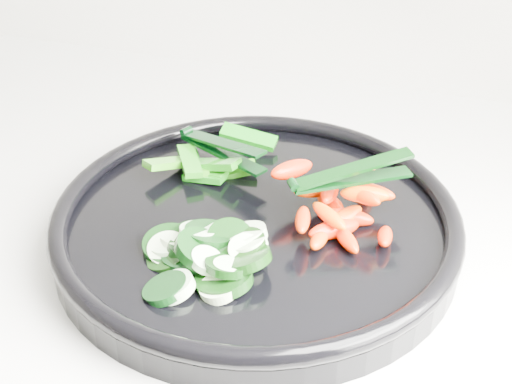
% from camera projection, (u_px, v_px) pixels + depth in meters
% --- Properties ---
extents(veggie_tray, '(0.46, 0.46, 0.04)m').
position_uv_depth(veggie_tray, '(256.00, 223.00, 0.66)').
color(veggie_tray, black).
rests_on(veggie_tray, counter).
extents(cucumber_pile, '(0.13, 0.13, 0.04)m').
position_uv_depth(cucumber_pile, '(204.00, 253.00, 0.60)').
color(cucumber_pile, black).
rests_on(cucumber_pile, veggie_tray).
extents(carrot_pile, '(0.13, 0.15, 0.05)m').
position_uv_depth(carrot_pile, '(339.00, 203.00, 0.64)').
color(carrot_pile, '#DC5100').
rests_on(carrot_pile, veggie_tray).
extents(pepper_pile, '(0.11, 0.11, 0.04)m').
position_uv_depth(pepper_pile, '(211.00, 162.00, 0.72)').
color(pepper_pile, '#0B6E0A').
rests_on(pepper_pile, veggie_tray).
extents(tong_carrot, '(0.10, 0.08, 0.02)m').
position_uv_depth(tong_carrot, '(349.00, 175.00, 0.63)').
color(tong_carrot, black).
rests_on(tong_carrot, carrot_pile).
extents(tong_pepper, '(0.11, 0.06, 0.02)m').
position_uv_depth(tong_pepper, '(220.00, 147.00, 0.72)').
color(tong_pepper, black).
rests_on(tong_pepper, pepper_pile).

